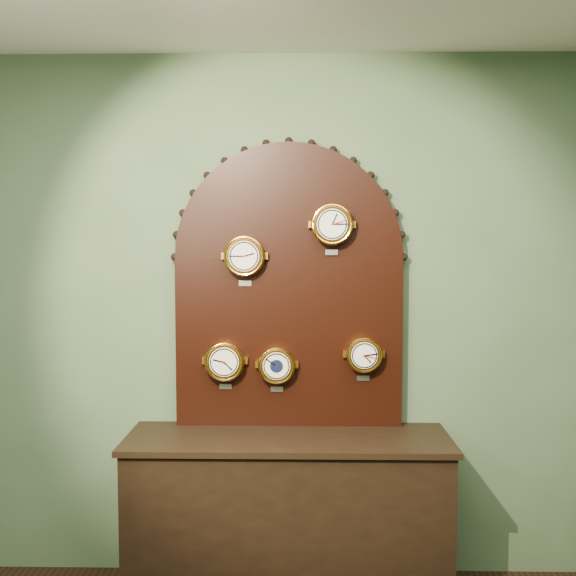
{
  "coord_description": "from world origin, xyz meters",
  "views": [
    {
      "loc": [
        0.07,
        -1.13,
        1.82
      ],
      "look_at": [
        0.0,
        2.25,
        1.58
      ],
      "focal_mm": 42.28,
      "sensor_mm": 36.0,
      "label": 1
    }
  ],
  "objects_px": {
    "display_board": "(289,277)",
    "roman_clock": "(244,256)",
    "shop_counter": "(288,519)",
    "barometer": "(277,365)",
    "hygrometer": "(225,361)",
    "tide_clock": "(364,355)",
    "arabic_clock": "(332,224)"
  },
  "relations": [
    {
      "from": "roman_clock",
      "to": "hygrometer",
      "type": "distance_m",
      "value": 0.56
    },
    {
      "from": "roman_clock",
      "to": "barometer",
      "type": "height_order",
      "value": "roman_clock"
    },
    {
      "from": "shop_counter",
      "to": "roman_clock",
      "type": "bearing_deg",
      "value": 146.12
    },
    {
      "from": "arabic_clock",
      "to": "hygrometer",
      "type": "height_order",
      "value": "arabic_clock"
    },
    {
      "from": "roman_clock",
      "to": "hygrometer",
      "type": "relative_size",
      "value": 1.01
    },
    {
      "from": "barometer",
      "to": "tide_clock",
      "type": "relative_size",
      "value": 1.03
    },
    {
      "from": "barometer",
      "to": "shop_counter",
      "type": "bearing_deg",
      "value": -68.14
    },
    {
      "from": "roman_clock",
      "to": "tide_clock",
      "type": "distance_m",
      "value": 0.81
    },
    {
      "from": "arabic_clock",
      "to": "display_board",
      "type": "bearing_deg",
      "value": 163.56
    },
    {
      "from": "display_board",
      "to": "barometer",
      "type": "xyz_separation_m",
      "value": [
        -0.06,
        -0.07,
        -0.46
      ]
    },
    {
      "from": "display_board",
      "to": "arabic_clock",
      "type": "bearing_deg",
      "value": -16.44
    },
    {
      "from": "display_board",
      "to": "hygrometer",
      "type": "distance_m",
      "value": 0.56
    },
    {
      "from": "display_board",
      "to": "roman_clock",
      "type": "distance_m",
      "value": 0.26
    },
    {
      "from": "hygrometer",
      "to": "tide_clock",
      "type": "height_order",
      "value": "tide_clock"
    },
    {
      "from": "arabic_clock",
      "to": "hygrometer",
      "type": "distance_m",
      "value": 0.91
    },
    {
      "from": "shop_counter",
      "to": "display_board",
      "type": "bearing_deg",
      "value": 90.0
    },
    {
      "from": "arabic_clock",
      "to": "barometer",
      "type": "xyz_separation_m",
      "value": [
        -0.29,
        0.0,
        -0.73
      ]
    },
    {
      "from": "arabic_clock",
      "to": "roman_clock",
      "type": "bearing_deg",
      "value": 179.99
    },
    {
      "from": "roman_clock",
      "to": "arabic_clock",
      "type": "height_order",
      "value": "arabic_clock"
    },
    {
      "from": "shop_counter",
      "to": "display_board",
      "type": "xyz_separation_m",
      "value": [
        0.0,
        0.22,
        1.23
      ]
    },
    {
      "from": "roman_clock",
      "to": "arabic_clock",
      "type": "distance_m",
      "value": 0.48
    },
    {
      "from": "display_board",
      "to": "barometer",
      "type": "relative_size",
      "value": 6.2
    },
    {
      "from": "display_board",
      "to": "tide_clock",
      "type": "distance_m",
      "value": 0.57
    },
    {
      "from": "hygrometer",
      "to": "tide_clock",
      "type": "xyz_separation_m",
      "value": [
        0.73,
        0.0,
        0.04
      ]
    },
    {
      "from": "shop_counter",
      "to": "barometer",
      "type": "height_order",
      "value": "barometer"
    },
    {
      "from": "hygrometer",
      "to": "barometer",
      "type": "relative_size",
      "value": 1.06
    },
    {
      "from": "shop_counter",
      "to": "hygrometer",
      "type": "bearing_deg",
      "value": 155.37
    },
    {
      "from": "display_board",
      "to": "roman_clock",
      "type": "relative_size",
      "value": 5.79
    },
    {
      "from": "shop_counter",
      "to": "hygrometer",
      "type": "xyz_separation_m",
      "value": [
        -0.34,
        0.15,
        0.78
      ]
    },
    {
      "from": "arabic_clock",
      "to": "tide_clock",
      "type": "bearing_deg",
      "value": 0.25
    },
    {
      "from": "shop_counter",
      "to": "display_board",
      "type": "distance_m",
      "value": 1.25
    },
    {
      "from": "roman_clock",
      "to": "tide_clock",
      "type": "height_order",
      "value": "roman_clock"
    }
  ]
}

